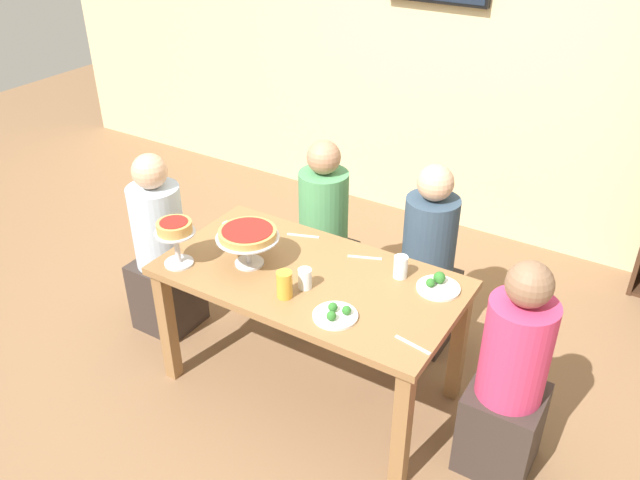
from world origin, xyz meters
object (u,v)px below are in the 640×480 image
object	(u,v)px
dining_table	(310,291)
cutlery_fork_far	(303,236)
salad_plate_far_diner	(438,285)
water_glass_clear_near	(401,267)
diner_far_right	(427,270)
diner_far_left	(323,240)
salad_plate_near_diner	(336,314)
diner_head_west	(162,257)
personal_pizza_stand	(175,233)
water_glass_clear_far	(305,279)
water_glass_clear_spare	(229,231)
deep_dish_pizza_stand	(248,236)
beer_glass_amber_tall	(284,285)
cutlery_fork_near	(365,257)
cutlery_knife_near	(413,345)
diner_head_east	(509,386)

from	to	relation	value
dining_table	cutlery_fork_far	world-z (taller)	cutlery_fork_far
salad_plate_far_diner	water_glass_clear_near	world-z (taller)	water_glass_clear_near
diner_far_right	diner_far_left	size ratio (longest dim) A/B	1.00
salad_plate_near_diner	diner_head_west	bearing A→B (deg)	169.92
personal_pizza_stand	water_glass_clear_far	xyz separation A→B (m)	(0.67, 0.16, -0.13)
dining_table	diner_head_west	world-z (taller)	diner_head_west
water_glass_clear_near	water_glass_clear_spare	world-z (taller)	water_glass_clear_near
deep_dish_pizza_stand	water_glass_clear_far	xyz separation A→B (m)	(0.36, -0.03, -0.11)
salad_plate_far_diner	water_glass_clear_far	distance (m)	0.64
water_glass_clear_far	cutlery_fork_far	size ratio (longest dim) A/B	0.58
dining_table	water_glass_clear_far	size ratio (longest dim) A/B	14.60
water_glass_clear_spare	water_glass_clear_near	bearing A→B (deg)	8.87
salad_plate_near_diner	beer_glass_amber_tall	world-z (taller)	beer_glass_amber_tall
diner_far_left	water_glass_clear_far	world-z (taller)	diner_far_left
diner_head_west	water_glass_clear_near	distance (m)	1.49
cutlery_fork_near	cutlery_fork_far	xyz separation A→B (m)	(-0.40, 0.02, 0.00)
salad_plate_far_diner	cutlery_fork_far	size ratio (longest dim) A/B	1.18
diner_far_left	personal_pizza_stand	xyz separation A→B (m)	(-0.30, -0.94, 0.43)
dining_table	cutlery_fork_far	xyz separation A→B (m)	(-0.23, 0.30, 0.10)
salad_plate_far_diner	cutlery_knife_near	distance (m)	0.46
personal_pizza_stand	diner_head_west	bearing A→B (deg)	146.78
beer_glass_amber_tall	cutlery_fork_far	bearing A→B (deg)	114.10
cutlery_knife_near	cutlery_fork_far	world-z (taller)	same
salad_plate_near_diner	diner_far_right	bearing A→B (deg)	86.06
diner_head_west	deep_dish_pizza_stand	size ratio (longest dim) A/B	3.56
cutlery_fork_near	cutlery_knife_near	bearing A→B (deg)	112.90
dining_table	water_glass_clear_far	bearing A→B (deg)	-68.47
personal_pizza_stand	cutlery_fork_far	world-z (taller)	personal_pizza_stand
salad_plate_near_diner	water_glass_clear_near	world-z (taller)	water_glass_clear_near
diner_head_east	salad_plate_far_diner	xyz separation A→B (m)	(-0.46, 0.20, 0.27)
diner_far_right	deep_dish_pizza_stand	world-z (taller)	diner_far_right
personal_pizza_stand	salad_plate_far_diner	size ratio (longest dim) A/B	1.17
deep_dish_pizza_stand	salad_plate_near_diner	size ratio (longest dim) A/B	1.54
salad_plate_near_diner	water_glass_clear_spare	xyz separation A→B (m)	(-0.85, 0.30, 0.03)
diner_far_right	personal_pizza_stand	distance (m)	1.44
water_glass_clear_far	cutlery_fork_near	distance (m)	0.41
water_glass_clear_far	cutlery_knife_near	size ratio (longest dim) A/B	0.58
cutlery_fork_near	cutlery_knife_near	distance (m)	0.72
diner_head_west	salad_plate_far_diner	distance (m)	1.68
salad_plate_near_diner	cutlery_fork_near	size ratio (longest dim) A/B	1.16
cutlery_fork_far	water_glass_clear_far	bearing A→B (deg)	104.21
water_glass_clear_spare	cutlery_knife_near	distance (m)	1.27
diner_head_west	deep_dish_pizza_stand	world-z (taller)	diner_head_west
salad_plate_far_diner	beer_glass_amber_tall	xyz separation A→B (m)	(-0.59, -0.44, 0.05)
beer_glass_amber_tall	dining_table	bearing A→B (deg)	89.99
cutlery_fork_near	cutlery_knife_near	size ratio (longest dim) A/B	1.00
water_glass_clear_near	water_glass_clear_spare	size ratio (longest dim) A/B	1.29
dining_table	diner_far_left	size ratio (longest dim) A/B	1.32
diner_head_east	diner_head_west	distance (m)	2.10
water_glass_clear_spare	water_glass_clear_far	bearing A→B (deg)	-16.37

